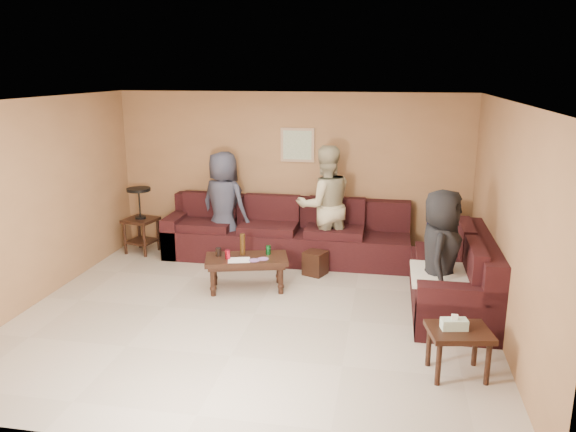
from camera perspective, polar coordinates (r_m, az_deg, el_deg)
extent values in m
plane|color=#B6AC9A|center=(6.80, -3.41, -9.89)|extent=(5.50, 5.50, 0.00)
cube|color=silver|center=(6.20, -3.76, 11.18)|extent=(5.50, 5.00, 0.10)
cube|color=#9C714A|center=(8.77, 0.33, 4.35)|extent=(5.50, 0.10, 2.50)
cube|color=#9C714A|center=(4.12, -11.99, -8.12)|extent=(5.50, 0.10, 2.50)
cube|color=#9C714A|center=(7.52, -24.38, 1.27)|extent=(0.10, 5.00, 2.50)
cube|color=#9C714A|center=(6.33, 21.38, -0.76)|extent=(0.10, 5.00, 2.50)
cube|color=black|center=(8.59, -0.20, -2.93)|extent=(3.70, 0.90, 0.45)
cube|color=black|center=(8.78, 0.19, 0.51)|extent=(3.70, 0.24, 0.45)
cube|color=black|center=(9.03, -11.06, -1.73)|extent=(0.24, 0.90, 0.63)
cube|color=black|center=(7.14, 16.17, -7.29)|extent=(0.90, 2.00, 0.45)
cube|color=black|center=(7.03, 19.10, -3.96)|extent=(0.24, 2.00, 0.45)
cube|color=black|center=(6.30, 16.98, -9.48)|extent=(0.90, 0.24, 0.63)
cube|color=#111235|center=(8.35, 15.50, -0.25)|extent=(0.45, 0.14, 0.45)
cube|color=beige|center=(6.60, 16.75, -5.87)|extent=(1.00, 0.85, 0.04)
cube|color=black|center=(7.38, -4.23, -4.40)|extent=(1.17, 0.79, 0.06)
cube|color=black|center=(7.40, -4.22, -4.82)|extent=(1.07, 0.70, 0.05)
cylinder|color=black|center=(7.29, -7.64, -6.61)|extent=(0.07, 0.07, 0.39)
cylinder|color=black|center=(7.29, -0.74, -6.47)|extent=(0.07, 0.07, 0.39)
cylinder|color=black|center=(7.65, -7.50, -5.56)|extent=(0.07, 0.07, 0.39)
cylinder|color=black|center=(7.65, -0.94, -5.43)|extent=(0.07, 0.07, 0.39)
cylinder|color=red|center=(7.31, -6.15, -3.90)|extent=(0.07, 0.07, 0.12)
cylinder|color=#157A31|center=(7.45, -2.01, -3.46)|extent=(0.07, 0.07, 0.12)
cylinder|color=#36210C|center=(7.44, -4.64, -2.88)|extent=(0.07, 0.07, 0.28)
cylinder|color=black|center=(7.44, -7.09, -3.64)|extent=(0.08, 0.08, 0.11)
cube|color=white|center=(7.26, -5.00, -4.48)|extent=(0.33, 0.28, 0.00)
cylinder|color=#D84C87|center=(7.24, -3.46, -4.52)|extent=(0.14, 0.14, 0.01)
cylinder|color=#D84C87|center=(7.28, -2.55, -4.37)|extent=(0.14, 0.14, 0.01)
cube|color=black|center=(9.12, -14.74, -0.39)|extent=(0.54, 0.54, 0.05)
cube|color=black|center=(9.21, -14.60, -2.47)|extent=(0.47, 0.47, 0.03)
cylinder|color=black|center=(9.16, -16.23, -2.15)|extent=(0.05, 0.05, 0.53)
cylinder|color=black|center=(8.94, -14.38, -2.42)|extent=(0.05, 0.05, 0.53)
cylinder|color=black|center=(9.44, -14.88, -1.57)|extent=(0.05, 0.05, 0.53)
cylinder|color=black|center=(9.23, -13.06, -1.81)|extent=(0.05, 0.05, 0.53)
cylinder|color=black|center=(9.11, -14.76, -0.16)|extent=(0.16, 0.16, 0.03)
cylinder|color=black|center=(9.06, -14.85, 1.25)|extent=(0.03, 0.03, 0.44)
cylinder|color=black|center=(9.01, -14.94, 2.61)|extent=(0.37, 0.37, 0.05)
cube|color=black|center=(5.59, 17.00, -11.21)|extent=(0.64, 0.56, 0.05)
cylinder|color=black|center=(5.48, 15.04, -14.22)|extent=(0.05, 0.05, 0.44)
cylinder|color=black|center=(5.62, 19.64, -13.86)|extent=(0.05, 0.05, 0.44)
cylinder|color=black|center=(5.78, 14.12, -12.57)|extent=(0.05, 0.05, 0.44)
cylinder|color=black|center=(5.91, 18.48, -12.28)|extent=(0.05, 0.05, 0.44)
cube|color=white|center=(5.56, 16.53, -10.49)|extent=(0.26, 0.16, 0.10)
cube|color=white|center=(5.53, 16.58, -9.83)|extent=(0.06, 0.04, 0.05)
cube|color=black|center=(7.98, 2.79, -4.78)|extent=(0.37, 0.37, 0.34)
cube|color=tan|center=(8.67, 0.97, 7.23)|extent=(0.52, 0.03, 0.52)
cube|color=beige|center=(8.65, 0.95, 7.21)|extent=(0.44, 0.01, 0.44)
imported|color=#313444|center=(8.62, -6.53, 1.14)|extent=(0.93, 0.76, 1.64)
imported|color=tan|center=(8.26, 3.77, 1.08)|extent=(1.06, 0.95, 1.77)
imported|color=black|center=(6.56, 15.18, -4.04)|extent=(0.63, 0.84, 1.55)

